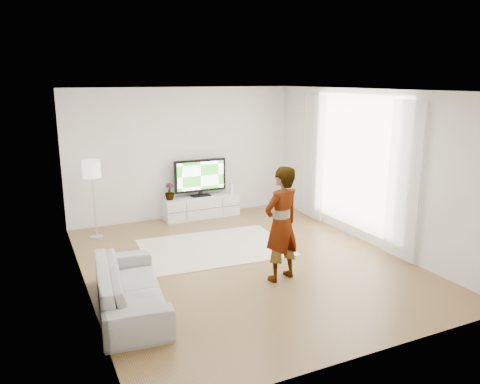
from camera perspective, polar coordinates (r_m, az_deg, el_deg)
name	(u,v)px	position (r m, az deg, el deg)	size (l,w,h in m)	color
floor	(244,262)	(7.86, 0.46, -8.54)	(6.00, 6.00, 0.00)	olive
ceiling	(244,90)	(7.28, 0.50, 12.32)	(6.00, 6.00, 0.00)	white
wall_left	(80,196)	(6.78, -18.94, -0.49)	(0.02, 6.00, 2.80)	white
wall_right	(368,168)	(8.80, 15.33, 2.90)	(0.02, 6.00, 2.80)	white
wall_back	(184,153)	(10.19, -6.88, 4.70)	(5.00, 0.02, 2.80)	white
wall_front	(370,235)	(5.01, 15.59, -5.13)	(5.00, 0.02, 2.80)	white
window	(357,162)	(9.01, 14.02, 3.54)	(0.01, 2.60, 2.50)	white
curtain_near	(404,181)	(8.03, 19.36, 1.23)	(0.04, 0.70, 2.60)	white
curtain_far	(313,158)	(10.00, 8.94, 4.17)	(0.04, 0.70, 2.60)	white
media_console	(201,207)	(10.31, -4.74, -1.78)	(1.66, 0.47, 0.47)	silver
television	(200,176)	(10.18, -4.87, 1.92)	(1.16, 0.23, 0.81)	black
game_console	(231,188)	(10.49, -1.06, 0.51)	(0.09, 0.18, 0.23)	white
potted_plant	(170,191)	(9.99, -8.58, 0.07)	(0.20, 0.20, 0.36)	#3F7238
rug	(215,247)	(8.50, -3.11, -6.77)	(2.54, 1.83, 0.01)	#ECE3C9
player	(281,224)	(6.95, 5.07, -3.90)	(0.63, 0.42, 1.74)	#334772
sofa	(130,287)	(6.43, -13.27, -11.23)	(2.08, 0.81, 0.61)	#A5A6A1
floor_lamp	(92,172)	(9.13, -17.63, 2.30)	(0.33, 0.33, 1.50)	silver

